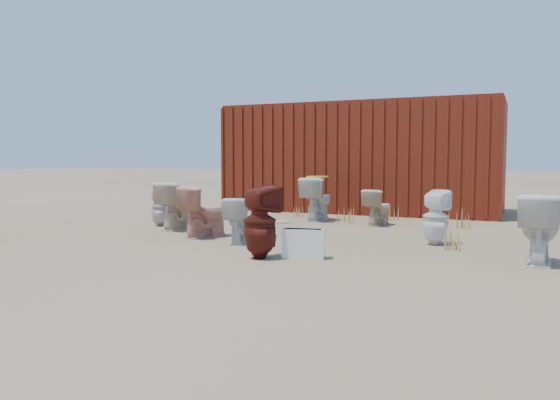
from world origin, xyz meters
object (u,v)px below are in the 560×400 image
at_px(toilet_back_beige_left, 179,206).
at_px(toilet_front_maroon, 260,222).
at_px(loose_tank, 304,243).
at_px(toilet_front_e, 539,229).
at_px(toilet_back_a, 160,207).
at_px(toilet_back_yellowlid, 317,199).
at_px(toilet_back_e, 435,217).
at_px(toilet_back_beige_right, 378,207).
at_px(toilet_front_pink, 206,211).
at_px(shipping_container, 363,158).
at_px(toilet_front_c, 238,220).

bearing_deg(toilet_back_beige_left, toilet_front_maroon, 149.62).
bearing_deg(loose_tank, toilet_front_e, 4.52).
bearing_deg(toilet_back_a, toilet_back_beige_left, 158.90).
bearing_deg(toilet_back_yellowlid, toilet_back_e, 141.22).
distance_m(toilet_back_yellowlid, loose_tank, 4.02).
xyz_separation_m(toilet_back_beige_right, toilet_back_e, (1.26, -1.84, 0.06)).
bearing_deg(toilet_back_yellowlid, toilet_front_pink, 76.44).
relative_size(toilet_back_a, loose_tank, 1.33).
bearing_deg(loose_tank, toilet_back_beige_left, 138.86).
distance_m(toilet_front_maroon, loose_tank, 0.58).
bearing_deg(toilet_back_yellowlid, toilet_back_beige_left, 55.51).
bearing_deg(toilet_back_beige_left, toilet_front_pink, 154.09).
bearing_deg(toilet_back_beige_right, toilet_front_maroon, 97.20).
xyz_separation_m(toilet_front_maroon, toilet_front_e, (3.00, 1.02, -0.04)).
relative_size(shipping_container, toilet_back_beige_right, 9.31).
bearing_deg(toilet_back_e, shipping_container, -47.11).
bearing_deg(toilet_front_e, loose_tank, 19.18).
distance_m(toilet_front_maroon, toilet_back_beige_left, 3.02).
height_order(toilet_back_beige_left, toilet_back_yellowlid, toilet_back_yellowlid).
height_order(toilet_back_a, toilet_back_beige_left, toilet_back_beige_left).
xyz_separation_m(toilet_front_pink, toilet_front_c, (0.72, -0.31, -0.07)).
distance_m(toilet_front_e, toilet_back_a, 6.11).
xyz_separation_m(toilet_front_maroon, toilet_back_a, (-3.02, 2.10, -0.10)).
distance_m(toilet_front_maroon, toilet_front_e, 3.16).
bearing_deg(shipping_container, toilet_back_e, -63.00).
bearing_deg(shipping_container, toilet_front_e, -56.69).
bearing_deg(toilet_back_e, toilet_back_a, 13.79).
bearing_deg(toilet_back_e, toilet_back_beige_right, -39.70).
height_order(toilet_front_c, toilet_front_maroon, toilet_front_maroon).
relative_size(toilet_back_beige_left, toilet_back_beige_right, 1.24).
bearing_deg(toilet_front_maroon, toilet_back_a, -10.29).
bearing_deg(toilet_back_yellowlid, toilet_front_maroon, 102.51).
bearing_deg(toilet_back_beige_right, shipping_container, -54.40).
bearing_deg(toilet_front_e, toilet_back_beige_right, -45.13).
distance_m(toilet_front_pink, toilet_back_beige_left, 1.03).
bearing_deg(toilet_front_e, toilet_back_beige_left, -6.20).
distance_m(toilet_front_pink, toilet_back_yellowlid, 2.89).
distance_m(toilet_front_c, toilet_front_maroon, 1.27).
bearing_deg(toilet_front_e, toilet_front_pink, -0.87).
bearing_deg(toilet_front_pink, shipping_container, -77.01).
bearing_deg(toilet_back_a, toilet_front_maroon, 148.67).
height_order(toilet_front_maroon, toilet_back_beige_right, toilet_front_maroon).
xyz_separation_m(toilet_front_c, loose_tank, (1.28, -0.71, -0.15)).
xyz_separation_m(toilet_front_c, toilet_back_a, (-2.19, 1.14, 0.01)).
height_order(toilet_back_a, loose_tank, toilet_back_a).
relative_size(toilet_front_maroon, toilet_back_beige_left, 1.09).
bearing_deg(toilet_front_pink, toilet_back_e, -145.21).
bearing_deg(toilet_back_e, toilet_front_e, 160.32).
bearing_deg(toilet_front_maroon, toilet_back_beige_right, -72.60).
bearing_deg(shipping_container, toilet_front_maroon, -84.84).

